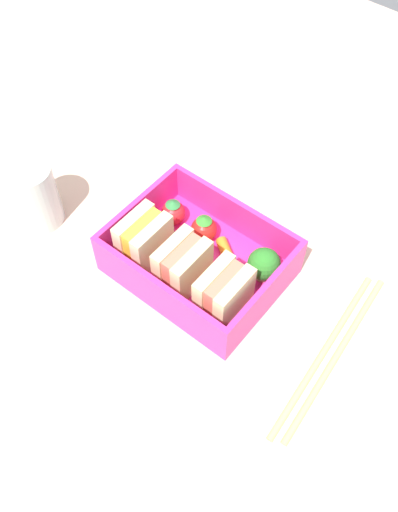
% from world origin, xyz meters
% --- Properties ---
extents(ground_plane, '(1.20, 1.20, 0.02)m').
position_xyz_m(ground_plane, '(0.00, 0.00, -0.01)').
color(ground_plane, beige).
extents(bento_tray, '(0.18, 0.14, 0.01)m').
position_xyz_m(bento_tray, '(0.00, 0.00, 0.01)').
color(bento_tray, '#E92E8D').
rests_on(bento_tray, ground_plane).
extents(bento_rim, '(0.18, 0.14, 0.04)m').
position_xyz_m(bento_rim, '(0.00, 0.00, 0.03)').
color(bento_rim, '#E92E8D').
rests_on(bento_rim, bento_tray).
extents(sandwich_left, '(0.04, 0.05, 0.06)m').
position_xyz_m(sandwich_left, '(-0.05, 0.03, 0.04)').
color(sandwich_left, beige).
rests_on(sandwich_left, bento_tray).
extents(sandwich_center_left, '(0.04, 0.05, 0.06)m').
position_xyz_m(sandwich_center_left, '(0.00, 0.03, 0.04)').
color(sandwich_center_left, beige).
rests_on(sandwich_center_left, bento_tray).
extents(sandwich_center, '(0.04, 0.05, 0.06)m').
position_xyz_m(sandwich_center, '(0.05, 0.03, 0.04)').
color(sandwich_center, beige).
rests_on(sandwich_center, bento_tray).
extents(broccoli_floret, '(0.03, 0.03, 0.04)m').
position_xyz_m(broccoli_floret, '(-0.06, -0.03, 0.04)').
color(broccoli_floret, '#91D06D').
rests_on(broccoli_floret, bento_tray).
extents(carrot_stick_far_left, '(0.04, 0.03, 0.01)m').
position_xyz_m(carrot_stick_far_left, '(-0.02, -0.03, 0.02)').
color(carrot_stick_far_left, orange).
rests_on(carrot_stick_far_left, bento_tray).
extents(strawberry_left, '(0.03, 0.03, 0.04)m').
position_xyz_m(strawberry_left, '(0.02, -0.03, 0.03)').
color(strawberry_left, red).
rests_on(strawberry_left, bento_tray).
extents(strawberry_far_left, '(0.03, 0.03, 0.03)m').
position_xyz_m(strawberry_far_left, '(0.06, -0.03, 0.03)').
color(strawberry_far_left, red).
rests_on(strawberry_far_left, bento_tray).
extents(chopstick_pair, '(0.03, 0.22, 0.01)m').
position_xyz_m(chopstick_pair, '(-0.17, -0.00, 0.00)').
color(chopstick_pair, '#D3B672').
rests_on(chopstick_pair, ground_plane).
extents(drinking_glass, '(0.05, 0.05, 0.08)m').
position_xyz_m(drinking_glass, '(0.19, 0.06, 0.04)').
color(drinking_glass, silver).
rests_on(drinking_glass, ground_plane).
extents(folded_napkin, '(0.12, 0.11, 0.00)m').
position_xyz_m(folded_napkin, '(0.03, -0.19, 0.00)').
color(folded_napkin, silver).
rests_on(folded_napkin, ground_plane).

